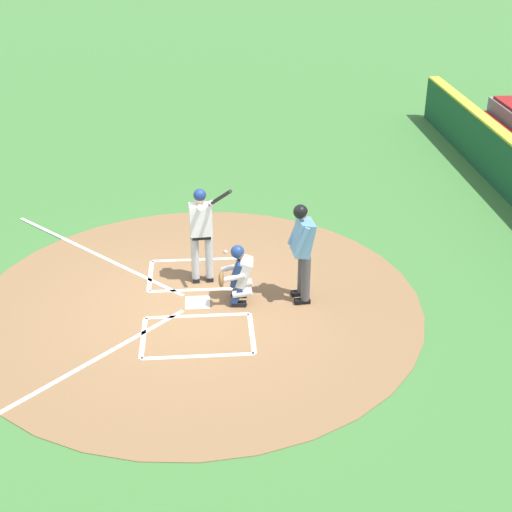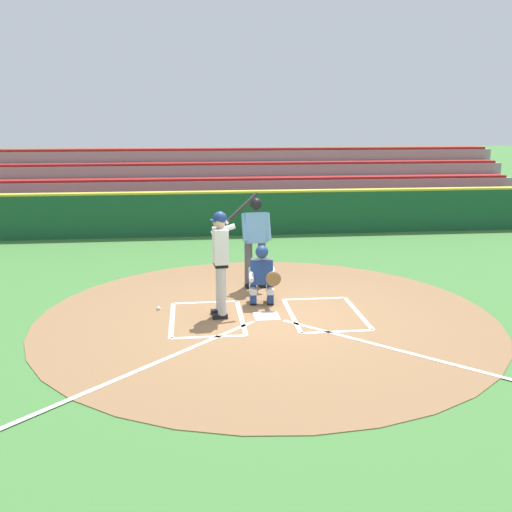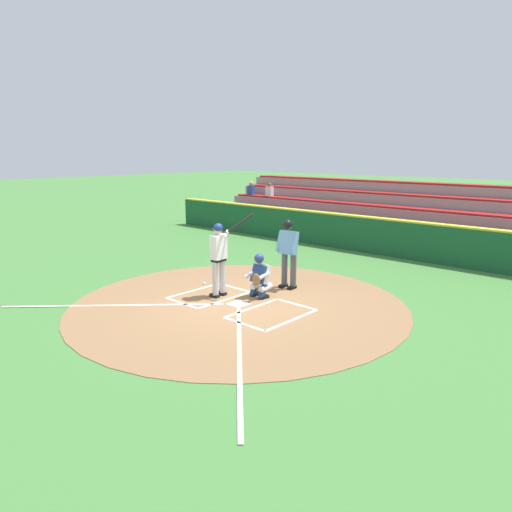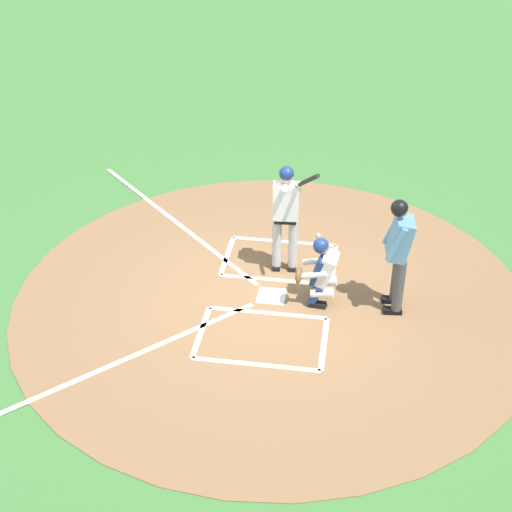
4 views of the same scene
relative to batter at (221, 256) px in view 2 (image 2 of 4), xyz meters
name	(u,v)px [view 2 (image 2 of 4)]	position (x,y,z in m)	size (l,w,h in m)	color
ground_plane	(267,317)	(-0.78, 0.12, -1.10)	(120.00, 120.00, 0.00)	#427A38
dirt_circle	(267,317)	(-0.78, 0.12, -1.09)	(8.00, 8.00, 0.01)	olive
home_plate_and_chalk	(274,334)	(-0.78, 1.00, -1.08)	(7.93, 4.91, 0.01)	white
batter	(221,256)	(0.00, 0.00, 0.00)	(0.90, 0.77, 2.13)	#BCBCBC
catcher	(262,274)	(-0.80, -0.63, -0.51)	(0.59, 0.64, 1.13)	black
plate_umpire	(256,236)	(-0.80, -1.74, -0.02)	(0.60, 0.45, 1.86)	#4C4C51
baseball	(159,308)	(1.13, -0.46, -1.06)	(0.07, 0.07, 0.07)	white
backstop_wall	(234,213)	(-0.78, -7.38, -0.45)	(22.00, 0.36, 1.31)	#19512D
bleacher_stand	(227,193)	(-0.78, -10.65, -0.25)	(20.00, 4.25, 2.33)	gray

